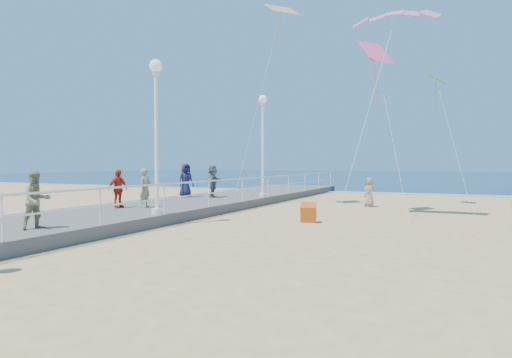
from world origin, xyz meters
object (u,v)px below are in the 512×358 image
at_px(spectator_4, 186,180).
at_px(spectator_5, 213,181).
at_px(lamp_post_mid, 156,120).
at_px(box_kite, 308,214).
at_px(beach_walker_c, 369,192).
at_px(spectator_1, 36,200).
at_px(spectator_6, 145,188).
at_px(spectator_3, 118,189).
at_px(lamp_post_far, 263,135).

height_order(spectator_4, spectator_5, spectator_4).
xyz_separation_m(lamp_post_mid, box_kite, (4.47, 3.07, -3.36)).
distance_m(spectator_4, beach_walker_c, 9.38).
bearing_deg(lamp_post_mid, spectator_1, -100.19).
relative_size(spectator_5, box_kite, 2.77).
bearing_deg(spectator_1, beach_walker_c, -6.66).
bearing_deg(lamp_post_mid, beach_walker_c, 62.09).
height_order(spectator_5, spectator_6, spectator_5).
height_order(spectator_3, spectator_6, spectator_6).
distance_m(lamp_post_far, spectator_5, 3.57).
xyz_separation_m(spectator_3, box_kite, (7.24, 1.90, -0.86)).
relative_size(lamp_post_mid, spectator_1, 3.42).
distance_m(lamp_post_far, spectator_6, 7.85).
xyz_separation_m(spectator_5, box_kite, (6.65, -4.48, -0.93)).
bearing_deg(lamp_post_far, box_kite, -52.98).
bearing_deg(spectator_3, spectator_1, -149.50).
xyz_separation_m(lamp_post_far, spectator_3, (-2.77, -7.83, -2.50)).
distance_m(spectator_4, spectator_5, 1.46).
bearing_deg(spectator_6, lamp_post_far, -16.83).
xyz_separation_m(lamp_post_mid, spectator_5, (-2.18, 7.55, -2.43)).
bearing_deg(lamp_post_mid, box_kite, 34.53).
distance_m(spectator_1, spectator_5, 11.86).
height_order(lamp_post_far, spectator_4, lamp_post_far).
bearing_deg(lamp_post_mid, spectator_6, 136.96).
relative_size(spectator_1, beach_walker_c, 1.06).
relative_size(lamp_post_far, spectator_5, 3.20).
bearing_deg(spectator_6, spectator_5, 0.66).
height_order(spectator_4, spectator_6, spectator_4).
bearing_deg(spectator_4, spectator_3, -148.26).
xyz_separation_m(spectator_4, spectator_5, (1.42, 0.36, -0.05)).
relative_size(spectator_1, spectator_5, 0.94).
distance_m(spectator_5, spectator_6, 5.75).
distance_m(spectator_3, spectator_5, 6.41).
distance_m(spectator_3, spectator_4, 6.07).
relative_size(spectator_3, spectator_4, 0.87).
relative_size(spectator_4, spectator_6, 1.13).
distance_m(lamp_post_far, beach_walker_c, 6.16).
height_order(spectator_3, spectator_4, spectator_4).
distance_m(spectator_5, beach_walker_c, 7.92).
height_order(spectator_1, spectator_4, spectator_4).
bearing_deg(spectator_5, spectator_3, 161.03).
xyz_separation_m(lamp_post_far, spectator_4, (-3.60, -1.81, -2.38)).
relative_size(lamp_post_far, spectator_4, 3.03).
xyz_separation_m(lamp_post_far, box_kite, (4.47, -5.93, -3.36)).
xyz_separation_m(spectator_6, beach_walker_c, (7.26, 8.24, -0.44)).
height_order(lamp_post_mid, spectator_6, lamp_post_mid).
xyz_separation_m(spectator_1, spectator_3, (-2.01, 5.40, -0.02)).
height_order(lamp_post_far, spectator_1, lamp_post_far).
height_order(spectator_3, box_kite, spectator_3).
bearing_deg(spectator_4, box_kite, -93.10).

